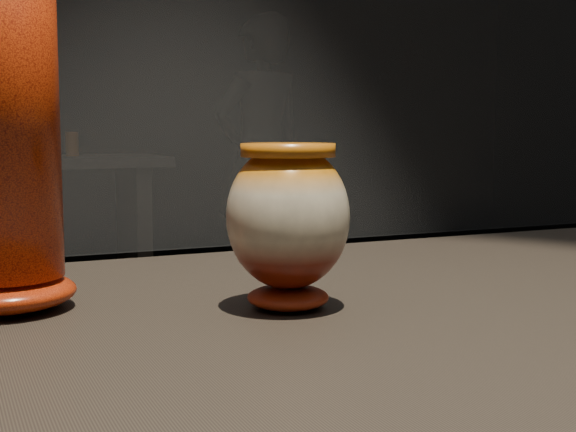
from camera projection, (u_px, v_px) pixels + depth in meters
name	position (u px, v px, depth m)	size (l,w,h in m)	color
main_vase	(288.00, 219.00, 0.74)	(0.14, 0.14, 0.15)	#631608
back_vase_right	(72.00, 144.00, 4.17)	(0.07, 0.07, 0.13)	brown
visitor	(261.00, 159.00, 4.81)	(0.63, 0.41, 1.72)	black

